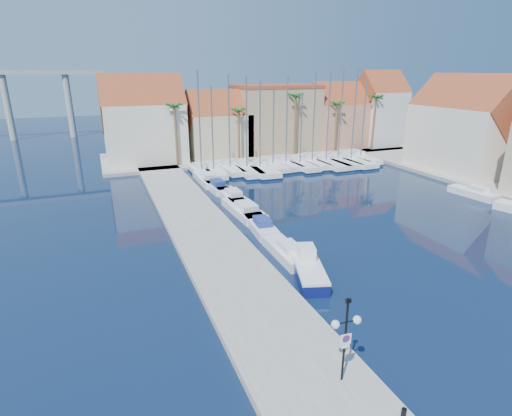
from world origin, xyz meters
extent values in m
plane|color=black|center=(0.00, 0.00, 0.00)|extent=(260.00, 260.00, 0.00)
cube|color=gray|center=(-9.00, 13.50, 0.25)|extent=(6.00, 77.00, 0.50)
cube|color=gray|center=(10.00, 48.00, 0.25)|extent=(54.00, 16.00, 0.50)
cylinder|color=black|center=(-7.71, -5.88, 2.68)|extent=(0.11, 0.11, 4.36)
cylinder|color=black|center=(-7.98, -5.86, 3.66)|extent=(0.55, 0.09, 0.05)
cylinder|color=black|center=(-7.44, -5.90, 3.66)|extent=(0.55, 0.09, 0.05)
sphere|color=white|center=(-8.25, -5.85, 3.66)|extent=(0.39, 0.39, 0.39)
sphere|color=white|center=(-7.16, -5.91, 3.66)|extent=(0.39, 0.39, 0.39)
cube|color=black|center=(-7.71, -5.88, 4.75)|extent=(0.25, 0.15, 0.17)
cube|color=white|center=(-7.71, -5.95, 2.79)|extent=(0.55, 0.07, 0.55)
cylinder|color=red|center=(-7.71, -5.97, 2.84)|extent=(0.37, 0.04, 0.37)
cylinder|color=#1933A5|center=(-7.71, -5.98, 2.84)|extent=(0.26, 0.03, 0.26)
cube|color=white|center=(-7.71, -5.95, 2.41)|extent=(0.44, 0.06, 0.15)
cylinder|color=black|center=(-6.60, -8.77, 0.77)|extent=(0.22, 0.22, 0.55)
cube|color=#0E1452|center=(-3.96, 4.15, 0.43)|extent=(3.55, 6.00, 0.85)
cube|color=white|center=(-3.96, 4.15, 0.95)|extent=(3.55, 6.00, 0.19)
cube|color=white|center=(-3.61, 5.24, 1.47)|extent=(1.64, 1.82, 1.04)
cube|color=white|center=(-3.98, 7.89, 0.40)|extent=(1.87, 5.76, 0.80)
cube|color=white|center=(-3.98, 7.32, 1.10)|extent=(1.30, 2.02, 0.60)
cube|color=white|center=(-3.72, 13.95, 0.40)|extent=(2.37, 6.02, 0.80)
cube|color=navy|center=(-3.77, 13.36, 1.10)|extent=(1.49, 2.16, 0.60)
cube|color=white|center=(-3.63, 18.84, 0.40)|extent=(2.67, 7.55, 0.80)
cube|color=white|center=(-3.60, 18.09, 1.10)|extent=(1.77, 2.67, 0.60)
cube|color=white|center=(-3.31, 23.75, 0.40)|extent=(2.16, 6.41, 0.80)
cube|color=white|center=(-3.30, 23.12, 1.10)|extent=(1.47, 2.26, 0.60)
cube|color=white|center=(-3.78, 28.60, 0.40)|extent=(2.13, 6.18, 0.80)
cube|color=navy|center=(-3.76, 27.99, 1.10)|extent=(1.43, 2.18, 0.60)
cube|color=white|center=(-3.93, 32.48, 0.40)|extent=(2.35, 7.27, 0.80)
cube|color=white|center=(-3.94, 31.75, 1.10)|extent=(1.63, 2.55, 0.60)
cube|color=white|center=(24.00, 14.45, 0.40)|extent=(2.39, 5.89, 0.80)
cube|color=white|center=(24.06, 13.88, 1.10)|extent=(1.48, 2.13, 0.60)
cube|color=white|center=(-3.80, 36.28, 0.50)|extent=(2.22, 8.15, 1.00)
cube|color=#0C1D3D|center=(-3.80, 36.28, 0.18)|extent=(2.28, 8.21, 0.28)
cube|color=white|center=(-3.81, 37.10, 1.30)|extent=(1.51, 2.46, 0.60)
cylinder|color=slate|center=(-3.80, 35.88, 7.73)|extent=(0.20, 0.20, 13.47)
cube|color=white|center=(-2.03, 36.17, 0.50)|extent=(3.28, 9.69, 1.00)
cube|color=#0C1D3D|center=(-2.03, 36.17, 0.18)|extent=(3.34, 9.75, 0.28)
cube|color=white|center=(-1.95, 37.12, 1.30)|extent=(1.97, 2.99, 0.60)
cylinder|color=slate|center=(-2.07, 35.70, 6.69)|extent=(0.20, 0.20, 11.39)
cube|color=white|center=(0.55, 36.69, 0.50)|extent=(2.67, 8.98, 1.00)
cube|color=#0C1D3D|center=(0.55, 36.69, 0.18)|extent=(2.73, 9.04, 0.28)
cube|color=white|center=(0.52, 37.58, 1.30)|extent=(1.72, 2.73, 0.60)
cylinder|color=slate|center=(0.57, 36.25, 7.39)|extent=(0.20, 0.20, 12.79)
cube|color=white|center=(2.89, 35.85, 0.50)|extent=(3.65, 11.11, 1.00)
cube|color=#0C1D3D|center=(2.89, 35.85, 0.18)|extent=(3.72, 11.18, 0.28)
cube|color=white|center=(2.97, 36.94, 1.30)|extent=(2.23, 3.42, 0.60)
cylinder|color=slate|center=(2.85, 35.31, 7.32)|extent=(0.20, 0.20, 12.65)
cube|color=white|center=(4.79, 35.46, 0.50)|extent=(3.63, 11.71, 1.00)
cube|color=#0C1D3D|center=(4.79, 35.46, 0.18)|extent=(3.70, 11.78, 0.28)
cube|color=white|center=(4.85, 36.61, 1.30)|extent=(2.29, 3.58, 0.60)
cylinder|color=slate|center=(4.76, 34.88, 6.98)|extent=(0.20, 0.20, 11.96)
cube|color=white|center=(7.31, 36.40, 0.50)|extent=(2.66, 9.14, 1.00)
cube|color=#0C1D3D|center=(7.31, 36.40, 0.18)|extent=(2.72, 9.20, 0.28)
cube|color=white|center=(7.28, 37.30, 1.30)|extent=(1.74, 2.77, 0.60)
cylinder|color=slate|center=(7.32, 35.94, 6.42)|extent=(0.20, 0.20, 10.85)
cube|color=white|center=(9.61, 36.67, 0.50)|extent=(2.60, 9.34, 1.00)
cube|color=#0C1D3D|center=(9.61, 36.67, 0.18)|extent=(2.66, 9.40, 0.28)
cube|color=white|center=(9.59, 37.60, 1.30)|extent=(1.75, 2.82, 0.60)
cylinder|color=slate|center=(9.61, 36.20, 7.22)|extent=(0.20, 0.20, 12.45)
cube|color=white|center=(11.52, 35.64, 0.50)|extent=(2.73, 9.90, 1.00)
cube|color=#0C1D3D|center=(11.52, 35.64, 0.18)|extent=(2.79, 9.96, 0.28)
cube|color=white|center=(11.50, 36.62, 1.30)|extent=(1.84, 2.99, 0.60)
cylinder|color=slate|center=(11.52, 35.14, 6.16)|extent=(0.20, 0.20, 10.32)
cube|color=white|center=(13.93, 36.13, 0.50)|extent=(2.65, 9.79, 1.00)
cube|color=#0C1D3D|center=(13.93, 36.13, 0.18)|extent=(2.71, 9.85, 0.28)
cube|color=white|center=(13.94, 37.11, 1.30)|extent=(1.81, 2.95, 0.60)
cylinder|color=slate|center=(13.92, 35.64, 7.52)|extent=(0.20, 0.20, 13.05)
cube|color=white|center=(16.11, 35.72, 0.50)|extent=(3.44, 11.87, 1.00)
cube|color=#0C1D3D|center=(16.11, 35.72, 0.18)|extent=(3.50, 11.93, 0.28)
cube|color=white|center=(16.07, 36.90, 1.30)|extent=(2.26, 3.60, 0.60)
cylinder|color=slate|center=(16.13, 35.14, 7.57)|extent=(0.20, 0.20, 13.13)
cube|color=white|center=(18.33, 35.70, 0.50)|extent=(3.10, 11.59, 1.00)
cube|color=#0C1D3D|center=(18.33, 35.70, 0.18)|extent=(3.17, 11.65, 0.28)
cube|color=white|center=(18.34, 36.86, 1.30)|extent=(2.13, 3.49, 0.60)
cylinder|color=slate|center=(18.32, 35.13, 7.76)|extent=(0.20, 0.20, 13.51)
cube|color=white|center=(20.45, 35.23, 0.50)|extent=(3.53, 11.55, 1.00)
cube|color=#0C1D3D|center=(20.45, 35.23, 0.18)|extent=(3.59, 11.61, 0.28)
cube|color=white|center=(20.39, 36.37, 1.30)|extent=(2.24, 3.52, 0.60)
cylinder|color=slate|center=(20.48, 34.66, 7.81)|extent=(0.20, 0.20, 13.62)
cube|color=white|center=(23.23, 36.36, 0.50)|extent=(3.31, 10.24, 1.00)
cube|color=#0C1D3D|center=(23.23, 36.36, 0.18)|extent=(3.38, 10.31, 0.28)
cube|color=white|center=(23.30, 37.36, 1.30)|extent=(2.04, 3.15, 0.60)
cylinder|color=slate|center=(23.19, 35.85, 7.09)|extent=(0.20, 0.20, 12.19)
cube|color=beige|center=(-10.00, 47.00, 5.00)|extent=(12.00, 9.00, 9.00)
cube|color=brown|center=(-10.00, 47.00, 9.50)|extent=(12.30, 9.00, 9.00)
cube|color=tan|center=(2.00, 47.00, 4.00)|extent=(10.00, 8.00, 7.00)
cube|color=brown|center=(2.00, 47.00, 7.50)|extent=(10.30, 8.00, 8.00)
cube|color=#A08662|center=(13.00, 48.00, 6.00)|extent=(14.00, 10.00, 11.00)
cube|color=brown|center=(13.00, 48.00, 11.75)|extent=(14.20, 10.20, 0.50)
cube|color=#B4705B|center=(25.00, 47.00, 4.50)|extent=(10.00, 8.00, 8.00)
cube|color=brown|center=(25.00, 47.00, 8.50)|extent=(10.30, 8.00, 8.00)
cube|color=silver|center=(34.00, 46.00, 5.50)|extent=(8.00, 8.00, 10.00)
cube|color=brown|center=(34.00, 46.00, 10.50)|extent=(8.30, 8.00, 8.00)
cube|color=beige|center=(32.00, 24.00, 5.00)|extent=(9.00, 14.00, 9.00)
cube|color=brown|center=(32.00, 24.00, 9.50)|extent=(9.00, 14.30, 9.00)
cylinder|color=brown|center=(-6.00, 42.00, 5.00)|extent=(0.36, 0.36, 9.00)
sphere|color=#19591F|center=(-6.00, 42.00, 9.35)|extent=(2.60, 2.60, 2.60)
cylinder|color=brown|center=(4.00, 42.00, 4.50)|extent=(0.36, 0.36, 8.00)
sphere|color=#19591F|center=(4.00, 42.00, 8.35)|extent=(2.60, 2.60, 2.60)
cylinder|color=brown|center=(14.00, 42.00, 5.50)|extent=(0.36, 0.36, 10.00)
sphere|color=#19591F|center=(14.00, 42.00, 10.35)|extent=(2.60, 2.60, 2.60)
cylinder|color=brown|center=(22.00, 42.00, 4.75)|extent=(0.36, 0.36, 8.50)
sphere|color=#19591F|center=(22.00, 42.00, 8.85)|extent=(2.60, 2.60, 2.60)
cylinder|color=brown|center=(30.00, 42.00, 5.25)|extent=(0.36, 0.36, 9.50)
sphere|color=#19591F|center=(30.00, 42.00, 9.85)|extent=(2.60, 2.60, 2.60)
cylinder|color=#9E9E99|center=(-34.00, 82.00, 7.00)|extent=(1.40, 1.40, 14.00)
cylinder|color=#9E9E99|center=(-22.00, 82.00, 7.00)|extent=(1.40, 1.40, 14.00)
camera|label=1|loc=(-17.03, -18.45, 14.23)|focal=28.00mm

